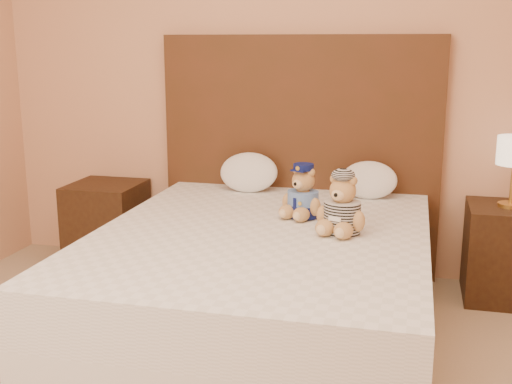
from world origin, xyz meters
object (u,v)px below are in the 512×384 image
nightstand_right (506,253)px  bed (262,283)px  nightstand_left (107,224)px  teddy_prisoner (342,204)px  pillow_right (369,178)px  pillow_left (249,170)px  teddy_police (303,191)px

nightstand_right → bed: bearing=-147.4°
nightstand_left → teddy_prisoner: bearing=-24.6°
teddy_prisoner → pillow_right: bearing=103.1°
teddy_prisoner → pillow_left: bearing=148.9°
nightstand_left → teddy_prisoner: size_ratio=1.87×
bed → teddy_police: size_ratio=7.05×
nightstand_right → pillow_left: 1.59m
nightstand_right → pillow_right: 0.89m
pillow_left → teddy_prisoner: bearing=-49.4°
teddy_prisoner → nightstand_right: bearing=59.2°
bed → teddy_prisoner: teddy_prisoner is taller
pillow_left → nightstand_right: bearing=-1.1°
pillow_left → nightstand_left: bearing=-178.2°
pillow_left → pillow_right: (0.74, 0.00, -0.01)m
teddy_police → pillow_right: bearing=85.2°
pillow_left → bed: bearing=-71.2°
teddy_prisoner → pillow_left: (-0.67, 0.78, -0.02)m
bed → teddy_prisoner: bearing=7.7°
bed → teddy_police: 0.53m
bed → pillow_left: bearing=108.8°
teddy_police → pillow_right: teddy_police is taller
teddy_police → bed: bearing=-92.6°
teddy_prisoner → pillow_right: (0.07, 0.78, -0.03)m
nightstand_right → teddy_prisoner: 1.22m
nightstand_left → teddy_police: 1.55m
teddy_prisoner → teddy_police: bearing=152.1°
nightstand_left → pillow_left: pillow_left is taller
pillow_left → pillow_right: bearing=0.0°
pillow_left → pillow_right: pillow_left is taller
nightstand_left → bed: bearing=-32.6°
teddy_prisoner → bed: bearing=-154.0°
teddy_police → nightstand_right: bearing=49.4°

